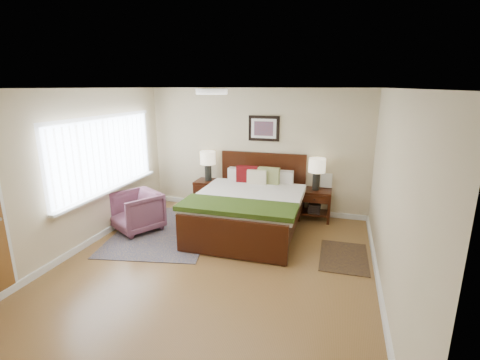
{
  "coord_description": "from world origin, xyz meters",
  "views": [
    {
      "loc": [
        1.62,
        -4.27,
        2.52
      ],
      "look_at": [
        0.1,
        0.96,
        1.05
      ],
      "focal_mm": 26.0,
      "sensor_mm": 36.0,
      "label": 1
    }
  ],
  "objects_px": {
    "bed": "(249,201)",
    "lamp_left": "(208,161)",
    "lamp_right": "(317,168)",
    "nightstand_right": "(315,202)",
    "nightstand_left": "(208,186)",
    "armchair": "(137,212)",
    "rug_persian": "(165,230)"
  },
  "relations": [
    {
      "from": "nightstand_left",
      "to": "rug_persian",
      "type": "relative_size",
      "value": 0.27
    },
    {
      "from": "lamp_left",
      "to": "lamp_right",
      "type": "relative_size",
      "value": 1.0
    },
    {
      "from": "nightstand_right",
      "to": "nightstand_left",
      "type": "bearing_deg",
      "value": -179.78
    },
    {
      "from": "lamp_left",
      "to": "nightstand_right",
      "type": "bearing_deg",
      "value": -0.34
    },
    {
      "from": "nightstand_left",
      "to": "bed",
      "type": "bearing_deg",
      "value": -37.53
    },
    {
      "from": "nightstand_left",
      "to": "lamp_right",
      "type": "bearing_deg",
      "value": 0.55
    },
    {
      "from": "bed",
      "to": "rug_persian",
      "type": "height_order",
      "value": "bed"
    },
    {
      "from": "rug_persian",
      "to": "bed",
      "type": "bearing_deg",
      "value": 6.38
    },
    {
      "from": "bed",
      "to": "rug_persian",
      "type": "xyz_separation_m",
      "value": [
        -1.46,
        -0.45,
        -0.55
      ]
    },
    {
      "from": "lamp_left",
      "to": "armchair",
      "type": "height_order",
      "value": "lamp_left"
    },
    {
      "from": "bed",
      "to": "armchair",
      "type": "relative_size",
      "value": 2.92
    },
    {
      "from": "rug_persian",
      "to": "lamp_right",
      "type": "bearing_deg",
      "value": 16.94
    },
    {
      "from": "bed",
      "to": "lamp_left",
      "type": "distance_m",
      "value": 1.51
    },
    {
      "from": "nightstand_right",
      "to": "lamp_right",
      "type": "xyz_separation_m",
      "value": [
        0.0,
        0.01,
        0.66
      ]
    },
    {
      "from": "armchair",
      "to": "rug_persian",
      "type": "bearing_deg",
      "value": 42.17
    },
    {
      "from": "nightstand_left",
      "to": "lamp_right",
      "type": "xyz_separation_m",
      "value": [
        2.21,
        0.02,
        0.53
      ]
    },
    {
      "from": "nightstand_left",
      "to": "nightstand_right",
      "type": "relative_size",
      "value": 1.02
    },
    {
      "from": "armchair",
      "to": "rug_persian",
      "type": "xyz_separation_m",
      "value": [
        0.48,
        0.1,
        -0.35
      ]
    },
    {
      "from": "bed",
      "to": "lamp_right",
      "type": "relative_size",
      "value": 3.7
    },
    {
      "from": "rug_persian",
      "to": "nightstand_right",
      "type": "bearing_deg",
      "value": 16.71
    },
    {
      "from": "bed",
      "to": "lamp_left",
      "type": "relative_size",
      "value": 3.7
    },
    {
      "from": "bed",
      "to": "nightstand_left",
      "type": "bearing_deg",
      "value": 142.47
    },
    {
      "from": "armchair",
      "to": "nightstand_right",
      "type": "bearing_deg",
      "value": 55.59
    },
    {
      "from": "nightstand_left",
      "to": "lamp_left",
      "type": "distance_m",
      "value": 0.55
    },
    {
      "from": "lamp_right",
      "to": "nightstand_right",
      "type": "bearing_deg",
      "value": -90.0
    },
    {
      "from": "lamp_right",
      "to": "nightstand_left",
      "type": "bearing_deg",
      "value": -179.45
    },
    {
      "from": "bed",
      "to": "rug_persian",
      "type": "distance_m",
      "value": 1.63
    },
    {
      "from": "nightstand_right",
      "to": "rug_persian",
      "type": "distance_m",
      "value": 2.89
    },
    {
      "from": "bed",
      "to": "lamp_right",
      "type": "xyz_separation_m",
      "value": [
        1.08,
        0.88,
        0.46
      ]
    },
    {
      "from": "nightstand_right",
      "to": "lamp_left",
      "type": "distance_m",
      "value": 2.31
    },
    {
      "from": "nightstand_right",
      "to": "lamp_left",
      "type": "relative_size",
      "value": 0.99
    },
    {
      "from": "nightstand_right",
      "to": "rug_persian",
      "type": "bearing_deg",
      "value": -152.63
    }
  ]
}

